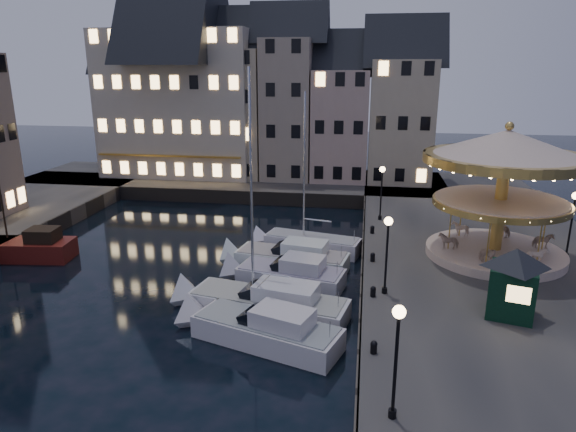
% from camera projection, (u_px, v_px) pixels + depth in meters
% --- Properties ---
extents(ground, '(160.00, 160.00, 0.00)m').
position_uv_depth(ground, '(247.00, 314.00, 27.37)').
color(ground, black).
rests_on(ground, ground).
extents(quay_east, '(16.00, 56.00, 1.30)m').
position_uv_depth(quay_east, '(496.00, 275.00, 30.83)').
color(quay_east, '#474442').
rests_on(quay_east, ground).
extents(quay_north, '(44.00, 12.00, 1.30)m').
position_uv_depth(quay_north, '(233.00, 183.00, 54.90)').
color(quay_north, '#474442').
rests_on(quay_north, ground).
extents(quaywall_e, '(0.15, 44.00, 1.30)m').
position_uv_depth(quaywall_e, '(362.00, 268.00, 32.00)').
color(quaywall_e, '#47423A').
rests_on(quaywall_e, ground).
extents(quaywall_n, '(48.00, 0.15, 1.30)m').
position_uv_depth(quaywall_n, '(238.00, 197.00, 48.92)').
color(quaywall_n, '#47423A').
rests_on(quaywall_n, ground).
extents(streetlamp_a, '(0.44, 0.44, 4.17)m').
position_uv_depth(streetlamp_a, '(397.00, 346.00, 16.65)').
color(streetlamp_a, black).
rests_on(streetlamp_a, quay_east).
extents(streetlamp_b, '(0.44, 0.44, 4.17)m').
position_uv_depth(streetlamp_b, '(387.00, 244.00, 26.13)').
color(streetlamp_b, black).
rests_on(streetlamp_b, quay_east).
extents(streetlamp_c, '(0.44, 0.44, 4.17)m').
position_uv_depth(streetlamp_c, '(382.00, 185.00, 38.93)').
color(streetlamp_c, black).
rests_on(streetlamp_c, quay_east).
extents(streetlamp_d, '(0.44, 0.44, 4.17)m').
position_uv_depth(streetlamp_d, '(573.00, 216.00, 31.12)').
color(streetlamp_d, black).
rests_on(streetlamp_d, quay_east).
extents(bollard_a, '(0.30, 0.30, 0.57)m').
position_uv_depth(bollard_a, '(374.00, 347.00, 21.21)').
color(bollard_a, black).
rests_on(bollard_a, quay_east).
extents(bollard_b, '(0.30, 0.30, 0.57)m').
position_uv_depth(bollard_b, '(373.00, 291.00, 26.43)').
color(bollard_b, black).
rests_on(bollard_b, quay_east).
extents(bollard_c, '(0.30, 0.30, 0.57)m').
position_uv_depth(bollard_c, '(373.00, 257.00, 31.17)').
color(bollard_c, black).
rests_on(bollard_c, quay_east).
extents(bollard_d, '(0.30, 0.30, 0.57)m').
position_uv_depth(bollard_d, '(372.00, 229.00, 36.38)').
color(bollard_d, black).
rests_on(bollard_d, quay_east).
extents(townhouse_na, '(5.50, 8.00, 12.80)m').
position_uv_depth(townhouse_na, '(135.00, 112.00, 56.46)').
color(townhouse_na, gray).
rests_on(townhouse_na, quay_north).
extents(townhouse_nb, '(6.16, 8.00, 13.80)m').
position_uv_depth(townhouse_nb, '(182.00, 108.00, 55.52)').
color(townhouse_nb, gray).
rests_on(townhouse_nb, quay_north).
extents(townhouse_nc, '(6.82, 8.00, 14.80)m').
position_uv_depth(townhouse_nc, '(236.00, 104.00, 54.49)').
color(townhouse_nc, tan).
rests_on(townhouse_nc, quay_north).
extents(townhouse_nd, '(5.50, 8.00, 15.80)m').
position_uv_depth(townhouse_nd, '(289.00, 100.00, 53.51)').
color(townhouse_nd, gray).
rests_on(townhouse_nd, quay_north).
extents(townhouse_ne, '(6.16, 8.00, 12.80)m').
position_uv_depth(townhouse_ne, '(341.00, 115.00, 53.14)').
color(townhouse_ne, tan).
rests_on(townhouse_ne, quay_north).
extents(townhouse_nf, '(6.82, 8.00, 13.80)m').
position_uv_depth(townhouse_nf, '(401.00, 111.00, 52.12)').
color(townhouse_nf, tan).
rests_on(townhouse_nf, quay_north).
extents(hotel_corner, '(17.60, 9.00, 16.80)m').
position_uv_depth(hotel_corner, '(181.00, 94.00, 55.09)').
color(hotel_corner, beige).
rests_on(hotel_corner, quay_north).
extents(motorboat_b, '(8.21, 4.75, 2.15)m').
position_uv_depth(motorboat_b, '(259.00, 329.00, 24.54)').
color(motorboat_b, silver).
rests_on(motorboat_b, ground).
extents(motorboat_c, '(9.54, 4.20, 12.63)m').
position_uv_depth(motorboat_c, '(261.00, 303.00, 27.19)').
color(motorboat_c, silver).
rests_on(motorboat_c, ground).
extents(motorboat_d, '(7.45, 3.74, 2.15)m').
position_uv_depth(motorboat_d, '(284.00, 275.00, 30.86)').
color(motorboat_d, silver).
rests_on(motorboat_d, ground).
extents(motorboat_e, '(8.34, 3.65, 2.15)m').
position_uv_depth(motorboat_e, '(286.00, 259.00, 33.51)').
color(motorboat_e, white).
rests_on(motorboat_e, ground).
extents(motorboat_f, '(7.81, 3.56, 10.35)m').
position_uv_depth(motorboat_f, '(305.00, 243.00, 36.70)').
color(motorboat_f, silver).
rests_on(motorboat_f, ground).
extents(red_fishing_boat, '(6.85, 3.00, 5.69)m').
position_uv_depth(red_fishing_boat, '(26.00, 249.00, 35.09)').
color(red_fishing_boat, maroon).
rests_on(red_fishing_boat, ground).
extents(carousel, '(9.54, 9.54, 8.35)m').
position_uv_depth(carousel, '(505.00, 170.00, 30.49)').
color(carousel, beige).
rests_on(carousel, quay_east).
extents(ticket_kiosk, '(3.28, 3.28, 3.84)m').
position_uv_depth(ticket_kiosk, '(515.00, 271.00, 23.91)').
color(ticket_kiosk, black).
rests_on(ticket_kiosk, quay_east).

